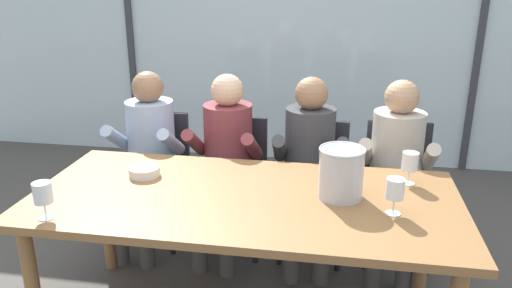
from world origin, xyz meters
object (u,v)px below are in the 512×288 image
object	(u,v)px
chair_near_curtain	(157,166)
person_beige_jumper	(396,164)
person_charcoal_jacket	(309,159)
chair_right_of_center	(397,180)
dining_table	(244,209)
tasting_bowl	(144,171)
chair_center	(315,177)
person_maroon_top	(225,154)
wine_glass_by_left_taster	(43,193)
chair_left_of_center	(234,172)
ice_bucket_primary	(341,172)
wine_glass_near_bucket	(395,190)
person_pale_blue_shirt	(147,149)
wine_glass_center_pour	(410,163)

from	to	relation	value
chair_near_curtain	person_beige_jumper	xyz separation A→B (m)	(1.61, -0.14, 0.17)
person_charcoal_jacket	chair_right_of_center	bearing A→B (deg)	12.30
dining_table	tasting_bowl	world-z (taller)	tasting_bowl
dining_table	chair_center	bearing A→B (deg)	70.91
dining_table	chair_near_curtain	distance (m)	1.22
person_maroon_top	wine_glass_by_left_taster	bearing A→B (deg)	-113.18
chair_left_of_center	chair_right_of_center	world-z (taller)	same
chair_near_curtain	chair_left_of_center	bearing A→B (deg)	-1.94
ice_bucket_primary	wine_glass_by_left_taster	size ratio (longest dim) A/B	1.46
person_beige_jumper	person_charcoal_jacket	bearing A→B (deg)	-175.82
ice_bucket_primary	wine_glass_near_bucket	size ratio (longest dim) A/B	1.46
chair_near_curtain	chair_right_of_center	world-z (taller)	same
person_pale_blue_shirt	chair_left_of_center	bearing A→B (deg)	13.27
chair_left_of_center	person_charcoal_jacket	size ratio (longest dim) A/B	0.73
wine_glass_near_bucket	chair_left_of_center	bearing A→B (deg)	134.59
person_beige_jumper	dining_table	bearing A→B (deg)	-132.42
chair_left_of_center	ice_bucket_primary	bearing A→B (deg)	-49.77
dining_table	person_maroon_top	bearing A→B (deg)	109.73
person_maroon_top	person_charcoal_jacket	xyz separation A→B (m)	(0.55, 0.00, 0.00)
person_maroon_top	wine_glass_near_bucket	bearing A→B (deg)	-38.10
chair_left_of_center	ice_bucket_primary	xyz separation A→B (m)	(0.71, -0.82, 0.38)
dining_table	person_beige_jumper	size ratio (longest dim) A/B	1.77
chair_near_curtain	person_pale_blue_shirt	size ratio (longest dim) A/B	0.73
chair_center	wine_glass_by_left_taster	xyz separation A→B (m)	(-1.14, -1.28, 0.37)
person_charcoal_jacket	person_beige_jumper	xyz separation A→B (m)	(0.54, 0.00, 0.00)
dining_table	ice_bucket_primary	bearing A→B (deg)	7.44
chair_left_of_center	chair_right_of_center	distance (m)	1.09
chair_right_of_center	chair_near_curtain	bearing A→B (deg)	179.97
chair_right_of_center	person_maroon_top	distance (m)	1.15
chair_near_curtain	ice_bucket_primary	size ratio (longest dim) A/B	3.45
chair_center	person_pale_blue_shirt	bearing A→B (deg)	-171.92
wine_glass_by_left_taster	person_pale_blue_shirt	bearing A→B (deg)	88.86
chair_left_of_center	person_maroon_top	size ratio (longest dim) A/B	0.73
ice_bucket_primary	wine_glass_by_left_taster	bearing A→B (deg)	-160.86
chair_near_curtain	person_charcoal_jacket	size ratio (longest dim) A/B	0.73
person_maroon_top	wine_glass_by_left_taster	distance (m)	1.30
wine_glass_by_left_taster	chair_center	bearing A→B (deg)	48.25
person_pale_blue_shirt	wine_glass_center_pour	distance (m)	1.71
person_maroon_top	wine_glass_by_left_taster	size ratio (longest dim) A/B	6.88
chair_left_of_center	chair_right_of_center	xyz separation A→B (m)	(1.09, 0.05, 0.00)
person_pale_blue_shirt	wine_glass_near_bucket	bearing A→B (deg)	-27.59
chair_near_curtain	person_maroon_top	world-z (taller)	person_maroon_top
tasting_bowl	wine_glass_center_pour	world-z (taller)	wine_glass_center_pour
chair_center	person_maroon_top	bearing A→B (deg)	-166.32
chair_left_of_center	ice_bucket_primary	distance (m)	1.15
chair_right_of_center	tasting_bowl	xyz separation A→B (m)	(-1.43, -0.78, 0.27)
person_maroon_top	wine_glass_center_pour	xyz separation A→B (m)	(1.09, -0.48, 0.19)
wine_glass_center_pour	chair_right_of_center	bearing A→B (deg)	87.42
tasting_bowl	wine_glass_near_bucket	world-z (taller)	wine_glass_near_bucket
wine_glass_center_pour	person_charcoal_jacket	bearing A→B (deg)	138.51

